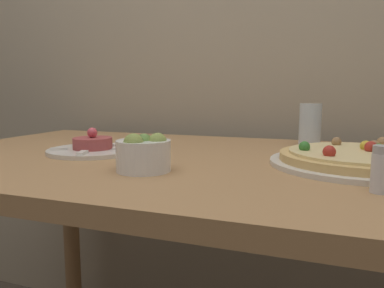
% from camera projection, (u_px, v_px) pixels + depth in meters
% --- Properties ---
extents(dining_table, '(1.40, 0.80, 0.78)m').
position_uv_depth(dining_table, '(195.00, 199.00, 0.89)').
color(dining_table, '#AD7F51').
rests_on(dining_table, ground_plane).
extents(pizza_plate, '(0.36, 0.36, 0.05)m').
position_uv_depth(pizza_plate, '(359.00, 159.00, 0.76)').
color(pizza_plate, silver).
rests_on(pizza_plate, dining_table).
extents(tartare_plate, '(0.22, 0.22, 0.06)m').
position_uv_depth(tartare_plate, '(93.00, 148.00, 0.93)').
color(tartare_plate, silver).
rests_on(tartare_plate, dining_table).
extents(small_bowl, '(0.10, 0.10, 0.08)m').
position_uv_depth(small_bowl, '(144.00, 153.00, 0.71)').
color(small_bowl, white).
rests_on(small_bowl, dining_table).
extents(drinking_glass, '(0.06, 0.06, 0.12)m').
position_uv_depth(drinking_glass, '(310.00, 125.00, 1.03)').
color(drinking_glass, silver).
rests_on(drinking_glass, dining_table).
extents(salt_shaker, '(0.03, 0.03, 0.07)m').
position_uv_depth(salt_shaker, '(382.00, 170.00, 0.56)').
color(salt_shaker, silver).
rests_on(salt_shaker, dining_table).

